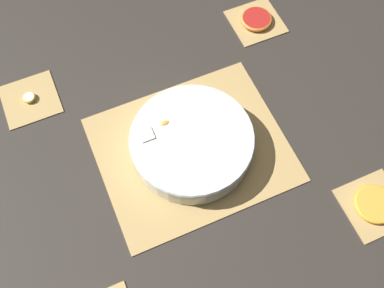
{
  "coord_description": "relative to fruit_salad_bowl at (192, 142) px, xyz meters",
  "views": [
    {
      "loc": [
        -0.19,
        -0.43,
        0.98
      ],
      "look_at": [
        0.0,
        0.0,
        0.03
      ],
      "focal_mm": 42.0,
      "sensor_mm": 36.0,
      "label": 1
    }
  ],
  "objects": [
    {
      "name": "ground_plane",
      "position": [
        -0.0,
        -0.0,
        -0.04
      ],
      "size": [
        6.0,
        6.0,
        0.0
      ],
      "primitive_type": "plane",
      "color": "#2D2823"
    },
    {
      "name": "bamboo_mat_center",
      "position": [
        -0.0,
        -0.0,
        -0.04
      ],
      "size": [
        0.44,
        0.37,
        0.01
      ],
      "color": "tan",
      "rests_on": "ground_plane"
    },
    {
      "name": "coaster_mat_near_right",
      "position": [
        0.32,
        -0.29,
        -0.04
      ],
      "size": [
        0.14,
        0.14,
        0.01
      ],
      "color": "tan",
      "rests_on": "ground_plane"
    },
    {
      "name": "coaster_mat_far_left",
      "position": [
        -0.32,
        0.29,
        -0.04
      ],
      "size": [
        0.14,
        0.14,
        0.01
      ],
      "color": "tan",
      "rests_on": "ground_plane"
    },
    {
      "name": "coaster_mat_far_right",
      "position": [
        0.32,
        0.29,
        -0.04
      ],
      "size": [
        0.14,
        0.14,
        0.01
      ],
      "color": "tan",
      "rests_on": "ground_plane"
    },
    {
      "name": "fruit_salad_bowl",
      "position": [
        0.0,
        0.0,
        0.0
      ],
      "size": [
        0.29,
        0.29,
        0.06
      ],
      "color": "silver",
      "rests_on": "bamboo_mat_center"
    },
    {
      "name": "orange_slice_whole",
      "position": [
        0.32,
        -0.29,
        -0.03
      ],
      "size": [
        0.09,
        0.09,
        0.01
      ],
      "color": "#F9A338",
      "rests_on": "coaster_mat_near_right"
    },
    {
      "name": "banana_coin_single",
      "position": [
        -0.32,
        0.29,
        -0.03
      ],
      "size": [
        0.03,
        0.03,
        0.01
      ],
      "color": "#F7EFC6",
      "rests_on": "coaster_mat_far_left"
    },
    {
      "name": "grapefruit_slice",
      "position": [
        0.32,
        0.29,
        -0.03
      ],
      "size": [
        0.09,
        0.09,
        0.01
      ],
      "color": "#B2231E",
      "rests_on": "coaster_mat_far_right"
    }
  ]
}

